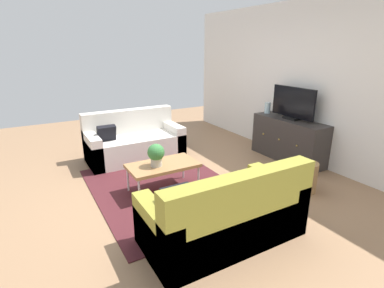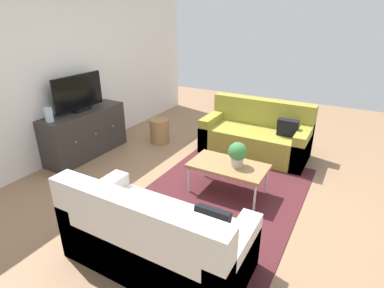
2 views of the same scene
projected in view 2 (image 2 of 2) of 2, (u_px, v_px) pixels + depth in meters
ground_plane at (212, 191)px, 4.05m from camera, size 10.00×10.00×0.00m
wall_back at (62, 70)px, 4.66m from camera, size 6.40×0.12×2.70m
area_rug at (223, 193)px, 3.98m from camera, size 2.50×1.90×0.01m
couch_left_side at (153, 241)px, 2.74m from camera, size 0.81×1.66×0.85m
couch_right_side at (257, 136)px, 5.04m from camera, size 0.81×1.66×0.85m
coffee_table at (228, 167)px, 3.86m from camera, size 0.53×0.95×0.41m
potted_plant at (238, 153)px, 3.75m from camera, size 0.23×0.23×0.31m
tv_console at (85, 133)px, 4.94m from camera, size 1.40×0.47×0.74m
flat_screen_tv at (79, 93)px, 4.69m from camera, size 0.89×0.16×0.56m
glass_vase at (49, 115)px, 4.28m from camera, size 0.11×0.11×0.20m
wicker_basket at (160, 131)px, 5.48m from camera, size 0.34×0.34×0.42m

